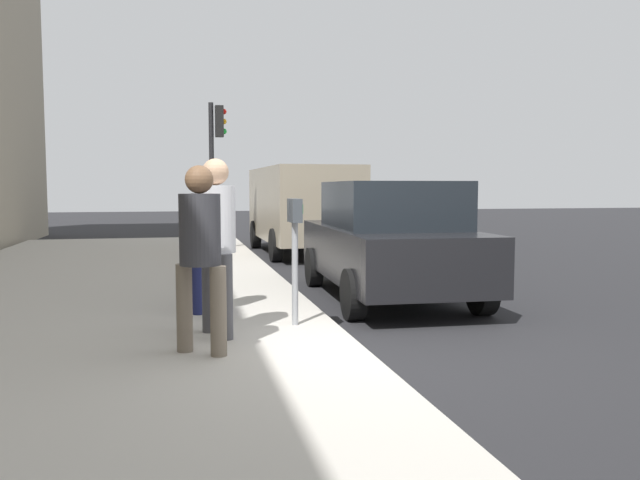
{
  "coord_description": "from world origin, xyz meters",
  "views": [
    {
      "loc": [
        -6.07,
        1.74,
        1.68
      ],
      "look_at": [
        1.23,
        0.1,
        1.07
      ],
      "focal_mm": 35.81,
      "sensor_mm": 36.0,
      "label": 1
    }
  ],
  "objects": [
    {
      "name": "pedestrian_at_meter",
      "position": [
        0.52,
        1.35,
        1.24
      ],
      "size": [
        0.52,
        0.4,
        1.83
      ],
      "rotation": [
        0.0,
        0.0,
        -1.2
      ],
      "color": "#47474C",
      "rests_on": "sidewalk_slab"
    },
    {
      "name": "pedestrian_bystander",
      "position": [
        -0.18,
        1.54,
        1.17
      ],
      "size": [
        0.38,
        0.45,
        1.73
      ],
      "rotation": [
        0.0,
        0.0,
        -0.65
      ],
      "color": "#726656",
      "rests_on": "sidewalk_slab"
    },
    {
      "name": "traffic_signal",
      "position": [
        9.9,
        0.79,
        2.58
      ],
      "size": [
        0.24,
        0.44,
        3.6
      ],
      "color": "black",
      "rests_on": "sidewalk_slab"
    },
    {
      "name": "sidewalk_slab",
      "position": [
        0.0,
        3.0,
        0.07
      ],
      "size": [
        28.0,
        6.0,
        0.15
      ],
      "primitive_type": "cube",
      "color": "#B7B2A8",
      "rests_on": "ground_plane"
    },
    {
      "name": "parked_sedan_near",
      "position": [
        2.99,
        -1.35,
        0.89
      ],
      "size": [
        4.46,
        2.09,
        1.77
      ],
      "color": "black",
      "rests_on": "ground_plane"
    },
    {
      "name": "ground_plane",
      "position": [
        0.0,
        0.0,
        0.0
      ],
      "size": [
        80.0,
        80.0,
        0.0
      ],
      "primitive_type": "plane",
      "color": "#232326",
      "rests_on": "ground"
    },
    {
      "name": "parking_meter",
      "position": [
        0.85,
        0.47,
        1.17
      ],
      "size": [
        0.36,
        0.12,
        1.41
      ],
      "color": "gray",
      "rests_on": "sidewalk_slab"
    },
    {
      "name": "parked_van_far",
      "position": [
        9.87,
        -1.35,
        1.26
      ],
      "size": [
        5.23,
        2.17,
        2.18
      ],
      "color": "gray",
      "rests_on": "ground_plane"
    },
    {
      "name": "parking_officer",
      "position": [
        1.84,
        1.39,
        1.15
      ],
      "size": [
        0.43,
        0.4,
        1.72
      ],
      "rotation": [
        0.0,
        0.0,
        -2.29
      ],
      "color": "#191E4C",
      "rests_on": "sidewalk_slab"
    }
  ]
}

